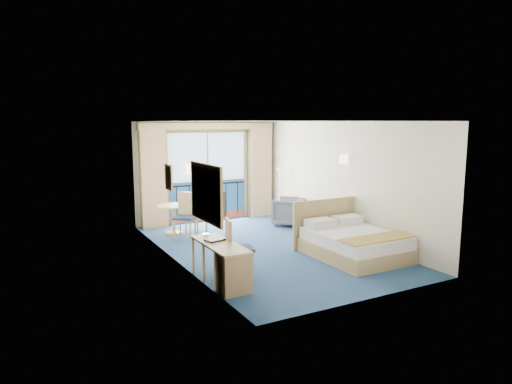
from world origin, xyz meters
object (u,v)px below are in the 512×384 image
object	(u,v)px
nightstand	(329,225)
table_chair_b	(186,213)
armchair	(290,211)
floor_lamp	(280,181)
desk	(230,267)
desk_chair	(235,244)
round_table	(174,212)
bed	(352,242)
table_chair_a	(194,210)

from	to	relation	value
nightstand	table_chair_b	world-z (taller)	table_chair_b
armchair	floor_lamp	bearing A→B (deg)	-138.20
desk	table_chair_b	world-z (taller)	table_chair_b
desk_chair	round_table	distance (m)	3.56
desk	round_table	xyz separation A→B (m)	(0.42, 4.12, 0.15)
bed	armchair	size ratio (longest dim) A/B	2.45
armchair	desk_chair	world-z (taller)	desk_chair
desk_chair	round_table	size ratio (longest dim) A/B	1.33
nightstand	armchair	distance (m)	1.54
desk_chair	table_chair_b	bearing A→B (deg)	11.90
desk_chair	round_table	xyz separation A→B (m)	(0.06, 3.56, -0.05)
desk_chair	floor_lamp	bearing A→B (deg)	-25.72
armchair	round_table	bearing A→B (deg)	-52.98
round_table	desk_chair	bearing A→B (deg)	-90.95
table_chair_a	round_table	bearing A→B (deg)	31.35
bed	desk	xyz separation A→B (m)	(-2.96, -0.52, 0.09)
nightstand	desk_chair	xyz separation A→B (m)	(-3.14, -1.42, 0.29)
desk	floor_lamp	bearing A→B (deg)	50.20
round_table	armchair	bearing A→B (deg)	-11.55
armchair	table_chair_b	bearing A→B (deg)	-41.32
armchair	desk	distance (m)	4.87
armchair	floor_lamp	size ratio (longest dim) A/B	0.55
desk_chair	round_table	world-z (taller)	desk_chair
table_chair_b	nightstand	bearing A→B (deg)	11.43
floor_lamp	table_chair_a	bearing A→B (deg)	-174.27
nightstand	floor_lamp	xyz separation A→B (m)	(-0.05, 2.16, 0.81)
desk_chair	nightstand	bearing A→B (deg)	-50.58
floor_lamp	desk_chair	size ratio (longest dim) A/B	1.41
armchair	table_chair_b	distance (m)	2.86
desk_chair	armchair	bearing A→B (deg)	-30.51
bed	round_table	size ratio (longest dim) A/B	2.54
bed	nightstand	xyz separation A→B (m)	(0.54, 1.46, -0.01)
nightstand	desk_chair	bearing A→B (deg)	-155.62
floor_lamp	table_chair_b	world-z (taller)	floor_lamp
desk	table_chair_a	distance (m)	3.98
desk	table_chair_b	xyz separation A→B (m)	(0.53, 3.51, 0.22)
floor_lamp	armchair	bearing A→B (deg)	-96.77
nightstand	table_chair_a	bearing A→B (deg)	144.34
bed	table_chair_a	world-z (taller)	bed
nightstand	armchair	world-z (taller)	armchair
floor_lamp	round_table	xyz separation A→B (m)	(-3.03, -0.02, -0.57)
nightstand	table_chair_b	xyz separation A→B (m)	(-2.97, 1.53, 0.32)
armchair	desk	world-z (taller)	armchair
nightstand	armchair	size ratio (longest dim) A/B	0.71
armchair	floor_lamp	world-z (taller)	floor_lamp
floor_lamp	desk	distance (m)	5.44
desk	round_table	distance (m)	4.14
floor_lamp	nightstand	bearing A→B (deg)	-88.63
table_chair_a	desk	bearing A→B (deg)	137.63
bed	table_chair_b	distance (m)	3.87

